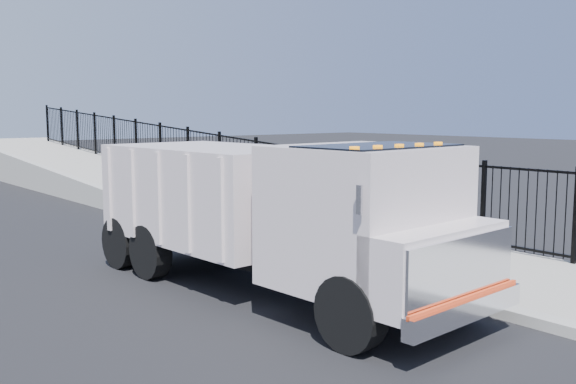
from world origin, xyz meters
TOP-DOWN VIEW (x-y plane):
  - ground at (0.00, 0.00)m, footprint 120.00×120.00m
  - sidewalk at (1.93, -2.00)m, footprint 3.55×12.00m
  - curb at (0.00, -2.00)m, footprint 0.30×12.00m
  - ramp at (2.12, 16.00)m, footprint 3.95×24.06m
  - iron_fence at (3.55, 12.00)m, footprint 0.10×28.00m
  - truck at (-1.79, 0.37)m, footprint 2.75×7.56m
  - worker at (0.49, -0.20)m, footprint 0.53×0.66m
  - debris at (2.82, 0.07)m, footprint 0.30×0.30m

SIDE VIEW (x-z plane):
  - ground at x=0.00m, z-range 0.00..0.00m
  - ramp at x=2.12m, z-range -1.60..1.60m
  - sidewalk at x=1.93m, z-range 0.00..0.12m
  - curb at x=0.00m, z-range 0.00..0.16m
  - debris at x=2.82m, z-range 0.12..0.19m
  - iron_fence at x=3.55m, z-range 0.00..1.80m
  - worker at x=0.49m, z-range 0.12..1.71m
  - truck at x=-1.79m, z-range 0.16..2.72m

